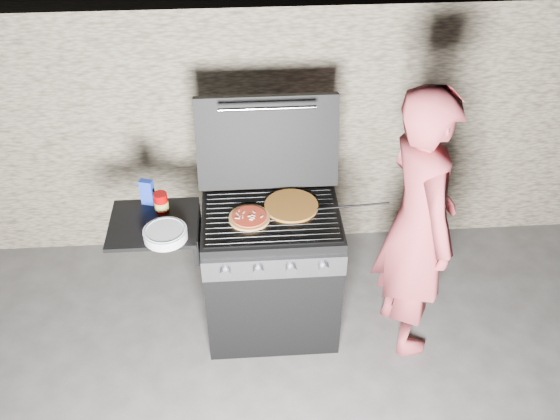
{
  "coord_description": "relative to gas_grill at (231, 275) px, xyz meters",
  "views": [
    {
      "loc": [
        -0.14,
        -2.78,
        3.13
      ],
      "look_at": [
        0.05,
        0.0,
        0.95
      ],
      "focal_mm": 40.0,
      "sensor_mm": 36.0,
      "label": 1
    }
  ],
  "objects": [
    {
      "name": "pizza_plain",
      "position": [
        0.37,
        0.07,
        0.46
      ],
      "size": [
        0.31,
        0.31,
        0.02
      ],
      "primitive_type": "cylinder",
      "rotation": [
        0.0,
        0.0,
        0.0
      ],
      "color": "#BB7928",
      "rests_on": "gas_grill"
    },
    {
      "name": "pizza_topped",
      "position": [
        0.12,
        -0.02,
        0.47
      ],
      "size": [
        0.3,
        0.3,
        0.03
      ],
      "primitive_type": null,
      "rotation": [
        0.0,
        0.0,
        0.37
      ],
      "color": "#D3824E",
      "rests_on": "gas_grill"
    },
    {
      "name": "tongs",
      "position": [
        0.7,
        0.0,
        0.5
      ],
      "size": [
        0.44,
        0.08,
        0.09
      ],
      "primitive_type": "cylinder",
      "rotation": [
        0.0,
        1.4,
        -0.15
      ],
      "color": "black",
      "rests_on": "gas_grill"
    },
    {
      "name": "gas_grill",
      "position": [
        0.0,
        0.0,
        0.0
      ],
      "size": [
        1.34,
        0.79,
        0.91
      ],
      "primitive_type": null,
      "color": "black",
      "rests_on": "ground"
    },
    {
      "name": "plate_stack",
      "position": [
        -0.34,
        -0.14,
        0.47
      ],
      "size": [
        0.25,
        0.25,
        0.06
      ],
      "primitive_type": "cylinder",
      "rotation": [
        0.0,
        0.0,
        0.03
      ],
      "color": "silver",
      "rests_on": "gas_grill"
    },
    {
      "name": "person",
      "position": [
        1.08,
        -0.1,
        0.42
      ],
      "size": [
        0.53,
        0.7,
        1.76
      ],
      "primitive_type": "imported",
      "rotation": [
        0.0,
        0.0,
        1.74
      ],
      "color": "#AE3D44",
      "rests_on": "ground"
    },
    {
      "name": "sauce_jar",
      "position": [
        -0.38,
        0.1,
        0.51
      ],
      "size": [
        0.09,
        0.09,
        0.12
      ],
      "primitive_type": "cylinder",
      "rotation": [
        0.0,
        0.0,
        0.18
      ],
      "color": "#9B0001",
      "rests_on": "gas_grill"
    },
    {
      "name": "blue_carton",
      "position": [
        -0.46,
        0.18,
        0.53
      ],
      "size": [
        0.08,
        0.06,
        0.16
      ],
      "primitive_type": "cube",
      "rotation": [
        0.0,
        0.0,
        -0.29
      ],
      "color": "#1833AC",
      "rests_on": "gas_grill"
    },
    {
      "name": "stone_wall",
      "position": [
        0.25,
        1.05,
        0.44
      ],
      "size": [
        8.0,
        0.35,
        1.8
      ],
      "primitive_type": "cube",
      "color": "gray",
      "rests_on": "ground"
    },
    {
      "name": "ground",
      "position": [
        0.25,
        0.0,
        -0.46
      ],
      "size": [
        50.0,
        50.0,
        0.0
      ],
      "primitive_type": "plane",
      "color": "#3C3A37"
    }
  ]
}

